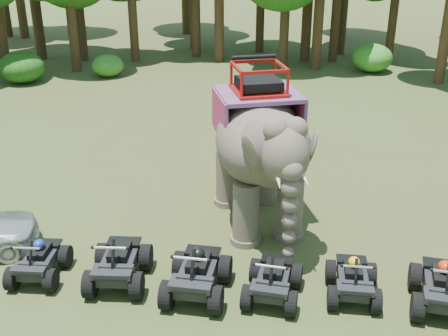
{
  "coord_description": "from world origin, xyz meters",
  "views": [
    {
      "loc": [
        1.31,
        -11.95,
        7.73
      ],
      "look_at": [
        0.0,
        1.2,
        1.9
      ],
      "focal_mm": 45.0,
      "sensor_mm": 36.0,
      "label": 1
    }
  ],
  "objects_px": {
    "atv_3": "(273,275)",
    "atv_0": "(38,256)",
    "atv_1": "(118,257)",
    "atv_2": "(197,268)",
    "elephant": "(258,145)",
    "atv_5": "(444,282)",
    "atv_4": "(353,274)"
  },
  "relations": [
    {
      "from": "atv_0",
      "to": "atv_5",
      "type": "height_order",
      "value": "atv_5"
    },
    {
      "from": "atv_1",
      "to": "atv_2",
      "type": "distance_m",
      "value": 1.89
    },
    {
      "from": "elephant",
      "to": "atv_1",
      "type": "xyz_separation_m",
      "value": [
        -3.03,
        -3.32,
        -1.59
      ]
    },
    {
      "from": "atv_0",
      "to": "elephant",
      "type": "bearing_deg",
      "value": 32.41
    },
    {
      "from": "atv_3",
      "to": "atv_4",
      "type": "height_order",
      "value": "atv_3"
    },
    {
      "from": "atv_1",
      "to": "atv_2",
      "type": "height_order",
      "value": "atv_2"
    },
    {
      "from": "elephant",
      "to": "atv_0",
      "type": "xyz_separation_m",
      "value": [
        -4.95,
        -3.32,
        -1.68
      ]
    },
    {
      "from": "atv_3",
      "to": "atv_5",
      "type": "height_order",
      "value": "atv_5"
    },
    {
      "from": "elephant",
      "to": "atv_3",
      "type": "bearing_deg",
      "value": -99.0
    },
    {
      "from": "atv_3",
      "to": "atv_0",
      "type": "bearing_deg",
      "value": -175.19
    },
    {
      "from": "atv_1",
      "to": "atv_5",
      "type": "height_order",
      "value": "atv_1"
    },
    {
      "from": "atv_0",
      "to": "atv_5",
      "type": "distance_m",
      "value": 9.12
    },
    {
      "from": "atv_1",
      "to": "atv_5",
      "type": "bearing_deg",
      "value": -4.66
    },
    {
      "from": "atv_4",
      "to": "atv_3",
      "type": "bearing_deg",
      "value": -171.14
    },
    {
      "from": "atv_1",
      "to": "atv_5",
      "type": "xyz_separation_m",
      "value": [
        7.2,
        -0.23,
        -0.0
      ]
    },
    {
      "from": "elephant",
      "to": "atv_2",
      "type": "relative_size",
      "value": 2.93
    },
    {
      "from": "atv_4",
      "to": "elephant",
      "type": "bearing_deg",
      "value": 126.2
    },
    {
      "from": "elephant",
      "to": "atv_5",
      "type": "height_order",
      "value": "elephant"
    },
    {
      "from": "atv_1",
      "to": "atv_4",
      "type": "xyz_separation_m",
      "value": [
        5.32,
        -0.02,
        -0.09
      ]
    },
    {
      "from": "atv_2",
      "to": "elephant",
      "type": "bearing_deg",
      "value": 76.12
    },
    {
      "from": "elephant",
      "to": "atv_3",
      "type": "distance_m",
      "value": 3.96
    },
    {
      "from": "atv_5",
      "to": "atv_1",
      "type": "bearing_deg",
      "value": -172.85
    },
    {
      "from": "atv_0",
      "to": "atv_5",
      "type": "relative_size",
      "value": 0.87
    },
    {
      "from": "atv_1",
      "to": "atv_2",
      "type": "bearing_deg",
      "value": -11.31
    },
    {
      "from": "atv_1",
      "to": "atv_2",
      "type": "xyz_separation_m",
      "value": [
        1.87,
        -0.28,
        0.02
      ]
    },
    {
      "from": "elephant",
      "to": "atv_4",
      "type": "height_order",
      "value": "elephant"
    },
    {
      "from": "atv_3",
      "to": "atv_1",
      "type": "bearing_deg",
      "value": -176.55
    },
    {
      "from": "atv_0",
      "to": "atv_4",
      "type": "xyz_separation_m",
      "value": [
        7.24,
        -0.02,
        0.0
      ]
    },
    {
      "from": "atv_2",
      "to": "atv_5",
      "type": "distance_m",
      "value": 5.33
    },
    {
      "from": "elephant",
      "to": "atv_5",
      "type": "distance_m",
      "value": 5.7
    },
    {
      "from": "atv_5",
      "to": "atv_2",
      "type": "bearing_deg",
      "value": -170.5
    },
    {
      "from": "atv_1",
      "to": "atv_2",
      "type": "relative_size",
      "value": 0.98
    }
  ]
}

